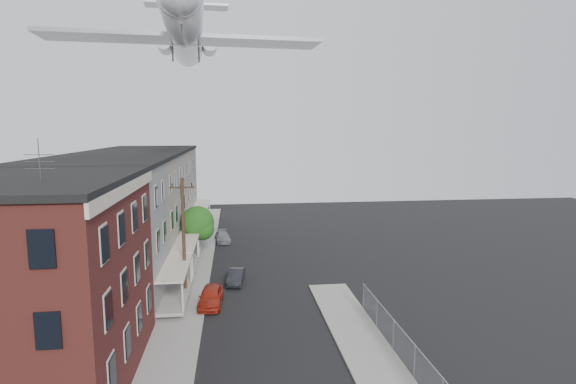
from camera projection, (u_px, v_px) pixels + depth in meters
The scene contains 17 objects.
sidewalk_left at pixel (194, 271), 39.74m from camera, with size 3.00×62.00×0.12m, color gray.
sidewalk_right at pixel (379, 370), 23.36m from camera, with size 3.00×26.00×0.12m, color gray.
curb_left at pixel (210, 270), 39.92m from camera, with size 0.15×62.00×0.14m, color gray.
curb_right at pixel (352, 372), 23.19m from camera, with size 0.15×26.00×0.14m, color gray.
corner_building at pixel (23, 284), 21.55m from camera, with size 10.31×12.30×12.15m.
row_house_a at pixel (87, 237), 30.89m from camera, with size 11.98×7.00×10.30m.
row_house_b at pixel (114, 218), 37.78m from camera, with size 11.98×7.00×10.30m.
row_house_c at pixel (132, 204), 44.66m from camera, with size 11.98×7.00×10.30m.
row_house_d at pixel (145, 194), 51.54m from camera, with size 11.98×7.00×10.30m.
row_house_e at pixel (156, 186), 58.42m from camera, with size 11.98×7.00×10.30m.
chainlink_fence at pixel (415, 362), 22.43m from camera, with size 0.06×18.06×1.90m.
utility_pole at pixel (184, 236), 33.19m from camera, with size 1.80×0.26×9.00m.
street_tree at pixel (199, 224), 43.16m from camera, with size 3.22×3.20×5.20m.
car_near at pixel (211, 296), 32.04m from camera, with size 1.60×3.98×1.36m, color #A92615.
car_mid at pixel (236, 276), 36.69m from camera, with size 1.20×3.45×1.14m, color black.
car_far at pixel (223, 237), 50.27m from camera, with size 1.55×3.80×1.10m, color gray.
airplane at pixel (185, 32), 38.18m from camera, with size 22.37×25.54×7.38m.
Camera 1 is at (-1.83, -15.11, 12.52)m, focal length 28.00 mm.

